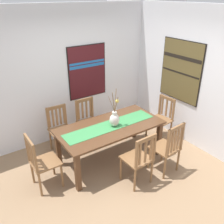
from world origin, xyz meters
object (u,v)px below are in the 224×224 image
object	(u,v)px
chair_3	(60,128)
painting_on_side_wall	(181,71)
chair_1	(88,121)
dining_table	(110,131)
chair_0	(161,118)
chair_5	(139,158)
chair_4	(41,161)
painting_on_back_wall	(87,72)
chair_2	(168,147)
centerpiece_vase	(115,119)

from	to	relation	value
chair_3	painting_on_side_wall	bearing A→B (deg)	-19.61
chair_1	painting_on_side_wall	world-z (taller)	painting_on_side_wall
chair_1	dining_table	bearing A→B (deg)	-88.05
chair_0	chair_1	size ratio (longest dim) A/B	1.00
chair_0	chair_5	size ratio (longest dim) A/B	0.98
chair_4	painting_on_back_wall	bearing A→B (deg)	38.96
chair_5	painting_on_back_wall	bearing A→B (deg)	83.23
painting_on_back_wall	chair_1	bearing A→B (deg)	-121.40
chair_2	chair_4	distance (m)	2.08
centerpiece_vase	chair_4	size ratio (longest dim) A/B	0.73
chair_1	chair_3	xyz separation A→B (m)	(-0.60, 0.03, -0.00)
dining_table	chair_1	world-z (taller)	chair_1
dining_table	chair_3	bearing A→B (deg)	127.55
chair_3	painting_on_back_wall	world-z (taller)	painting_on_back_wall
centerpiece_vase	painting_on_side_wall	distance (m)	1.73
chair_4	painting_on_back_wall	xyz separation A→B (m)	(1.56, 1.26, 0.86)
centerpiece_vase	chair_5	distance (m)	0.83
chair_3	painting_on_side_wall	distance (m)	2.64
chair_0	chair_3	xyz separation A→B (m)	(-1.93, 0.80, 0.01)
chair_2	chair_5	bearing A→B (deg)	174.96
painting_on_back_wall	chair_2	bearing A→B (deg)	-80.64
dining_table	chair_2	world-z (taller)	chair_2
chair_3	chair_2	bearing A→B (deg)	-53.01
centerpiece_vase	painting_on_back_wall	distance (m)	1.42
centerpiece_vase	chair_0	world-z (taller)	centerpiece_vase
dining_table	centerpiece_vase	size ratio (longest dim) A/B	2.71
chair_4	chair_5	distance (m)	1.53
chair_4	painting_on_side_wall	size ratio (longest dim) A/B	0.79
dining_table	chair_1	bearing A→B (deg)	91.95
chair_2	chair_5	xyz separation A→B (m)	(-0.59, 0.05, -0.02)
chair_0	chair_5	distance (m)	1.51
centerpiece_vase	chair_2	size ratio (longest dim) A/B	0.72
chair_1	chair_2	size ratio (longest dim) A/B	0.96
chair_2	chair_4	size ratio (longest dim) A/B	1.01
chair_0	painting_on_back_wall	distance (m)	1.84
dining_table	chair_4	size ratio (longest dim) A/B	1.97
chair_3	chair_0	bearing A→B (deg)	-22.38
chair_5	chair_0	bearing A→B (deg)	32.07
chair_4	painting_on_side_wall	xyz separation A→B (m)	(2.98, -0.02, 0.95)
painting_on_back_wall	painting_on_side_wall	bearing A→B (deg)	-41.97
painting_on_back_wall	chair_0	bearing A→B (deg)	-50.33
chair_5	painting_on_back_wall	size ratio (longest dim) A/B	0.85
chair_0	painting_on_side_wall	bearing A→B (deg)	-4.54
chair_1	chair_5	distance (m)	1.57
centerpiece_vase	painting_on_side_wall	size ratio (longest dim) A/B	0.58
chair_3	painting_on_back_wall	xyz separation A→B (m)	(0.90, 0.45, 0.87)
dining_table	chair_2	bearing A→B (deg)	-53.56
centerpiece_vase	chair_4	xyz separation A→B (m)	(-1.35, 0.06, -0.37)
chair_5	dining_table	bearing A→B (deg)	91.93
dining_table	painting_on_side_wall	size ratio (longest dim) A/B	1.56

